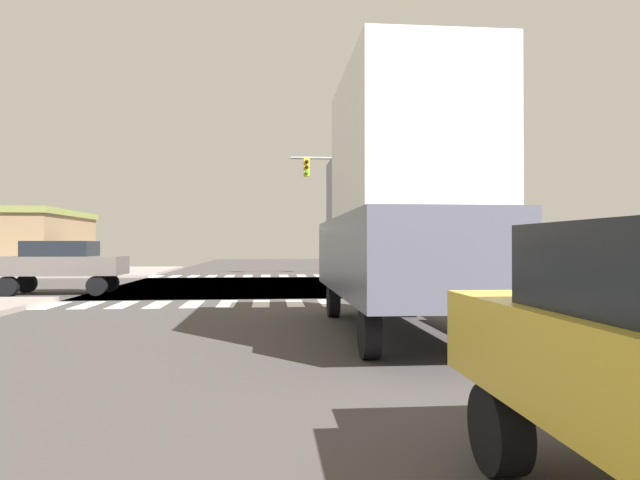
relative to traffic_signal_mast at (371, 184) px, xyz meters
name	(u,v)px	position (x,y,z in m)	size (l,w,h in m)	color
ground	(282,286)	(-5.28, -7.39, -5.29)	(90.00, 90.00, 0.05)	#423E3D
sidewalk_corner_ne	(473,270)	(7.72, 4.61, -5.20)	(12.00, 12.00, 0.14)	gray
sidewalk_corner_nw	(70,272)	(-18.28, 4.61, -5.20)	(12.00, 12.00, 0.14)	gray
crosswalk_near	(278,303)	(-5.53, -14.69, -5.26)	(13.50, 2.00, 0.01)	white
crosswalk_far	(275,276)	(-5.53, -0.09, -5.26)	(13.50, 2.00, 0.01)	white
traffic_signal_mast	(371,184)	(0.00, 0.00, 0.00)	(7.58, 0.55, 7.09)	gray
street_lamp	(382,211)	(2.66, 9.87, -0.95)	(1.78, 0.32, 7.10)	gray
pickup_nearside_1	(632,256)	(8.25, -10.89, -3.97)	(5.10, 2.00, 2.35)	black
sedan_crossing_1	(561,278)	(-0.28, -21.13, -4.15)	(1.80, 4.30, 1.88)	black
sedan_leading_3	(61,263)	(-13.16, -10.89, -4.15)	(4.30, 1.80, 1.88)	black
box_truck_outer_2	(398,203)	(-3.28, -20.56, -2.70)	(2.40, 7.20, 4.85)	black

